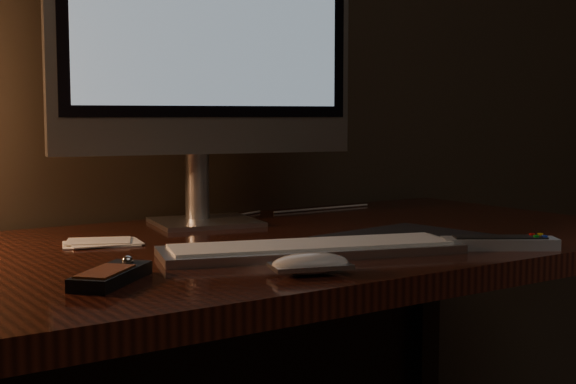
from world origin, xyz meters
TOP-DOWN VIEW (x-y plane):
  - desk at (0.00, 1.93)m, footprint 1.60×0.75m
  - monitor at (0.07, 2.09)m, footprint 0.61×0.21m
  - keyboard at (0.05, 1.70)m, footprint 0.50×0.27m
  - mousepad at (0.28, 1.75)m, footprint 0.30×0.25m
  - mouse at (-0.05, 1.57)m, footprint 0.12×0.09m
  - media_remote at (-0.30, 1.67)m, footprint 0.14×0.14m
  - tv_remote at (0.33, 1.56)m, footprint 0.18×0.14m
  - papers at (-0.19, 1.98)m, footprint 0.15×0.12m
  - cable at (0.27, 2.14)m, footprint 0.55×0.08m

SIDE VIEW (x-z plane):
  - desk at x=0.00m, z-range 0.25..1.00m
  - mousepad at x=0.28m, z-range 0.75..0.75m
  - cable at x=0.27m, z-range 0.75..0.75m
  - papers at x=-0.19m, z-range 0.75..0.76m
  - keyboard at x=0.05m, z-range 0.75..0.77m
  - media_remote at x=-0.30m, z-range 0.75..0.77m
  - mouse at x=-0.05m, z-range 0.75..0.77m
  - tv_remote at x=0.33m, z-range 0.75..0.77m
  - monitor at x=0.07m, z-range 0.81..1.45m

